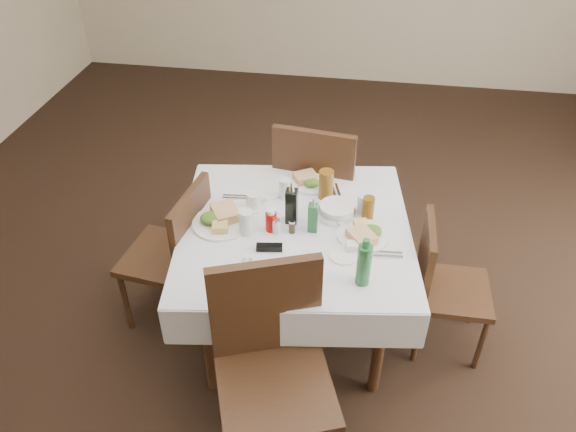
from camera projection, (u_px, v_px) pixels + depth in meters
The scene contains 33 objects.
ground_plane at pixel (303, 311), 3.47m from camera, with size 7.00×7.00×0.00m, color black.
room_shell at pixel (310, 38), 2.43m from camera, with size 6.04×7.04×2.80m.
dining_table at pixel (295, 240), 2.96m from camera, with size 1.35×1.35×0.76m.
chair_north at pixel (317, 185), 3.51m from camera, with size 0.55×0.55×1.04m.
chair_south at pixel (271, 357), 2.45m from camera, with size 0.63×0.63×1.04m.
chair_east at pixel (440, 280), 3.01m from camera, with size 0.39×0.39×0.83m.
chair_west at pixel (178, 249), 3.12m from camera, with size 0.49×0.49×0.93m.
meal_north at pixel (311, 181), 3.21m from camera, with size 0.24×0.24×0.05m.
meal_south at pixel (288, 278), 2.57m from camera, with size 0.26×0.26×0.06m.
meal_east at pixel (364, 234), 2.83m from camera, with size 0.27×0.27×0.06m.
meal_west at pixel (220, 219), 2.92m from camera, with size 0.30×0.30×0.07m.
side_plate_a at pixel (268, 192), 3.14m from camera, with size 0.15×0.15×0.01m.
side_plate_b at pixel (344, 255), 2.72m from camera, with size 0.14×0.14×0.01m.
water_n at pixel (285, 189), 3.08m from camera, with size 0.06×0.06×0.12m.
water_s at pixel (307, 263), 2.61m from camera, with size 0.06×0.06×0.12m.
water_e at pixel (363, 204), 2.97m from camera, with size 0.06×0.06×0.11m.
water_w at pixel (246, 222), 2.83m from camera, with size 0.07×0.07×0.14m.
iced_tea_a at pixel (326, 184), 3.07m from camera, with size 0.08×0.08×0.17m.
iced_tea_b at pixel (368, 208), 2.93m from camera, with size 0.06×0.06×0.13m.
bread_basket at pixel (337, 211), 2.97m from camera, with size 0.20×0.20×0.07m.
oil_cruet_dark at pixel (292, 205), 2.88m from camera, with size 0.06×0.06×0.25m.
oil_cruet_green at pixel (313, 216), 2.83m from camera, with size 0.05×0.05×0.20m.
ketchup_bottle at pixel (271, 221), 2.85m from camera, with size 0.06×0.06×0.13m.
salt_shaker at pixel (276, 226), 2.84m from camera, with size 0.04×0.04×0.09m.
pepper_shaker at pixel (292, 226), 2.85m from camera, with size 0.03×0.03×0.07m.
coffee_mug at pixel (254, 201), 3.02m from camera, with size 0.14×0.13×0.09m.
sunglasses at pixel (269, 247), 2.76m from camera, with size 0.13×0.06×0.03m.
green_bottle at pixel (364, 264), 2.52m from camera, with size 0.07×0.07×0.25m.
sugar_caddy at pixel (356, 247), 2.75m from camera, with size 0.10×0.07×0.05m.
cutlery_n at pixel (336, 192), 3.15m from camera, with size 0.09×0.17×0.01m.
cutlery_s at pixel (245, 273), 2.63m from camera, with size 0.07×0.21×0.01m.
cutlery_e at pixel (382, 254), 2.73m from camera, with size 0.20×0.07×0.01m.
cutlery_w at pixel (237, 197), 3.11m from camera, with size 0.16×0.05×0.01m.
Camera 1 is at (0.29, -2.38, 2.58)m, focal length 35.00 mm.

